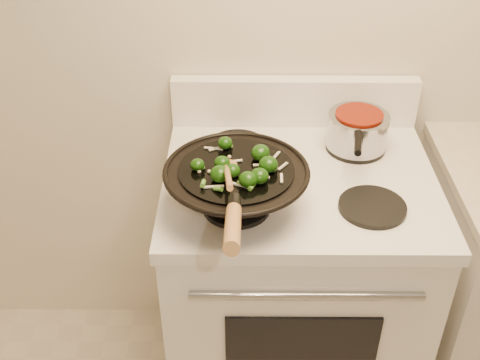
{
  "coord_description": "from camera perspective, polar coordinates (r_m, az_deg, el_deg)",
  "views": [
    {
      "loc": [
        -0.42,
        -0.24,
        1.91
      ],
      "look_at": [
        -0.43,
        1.01,
        1.02
      ],
      "focal_mm": 45.0,
      "sensor_mm": 36.0,
      "label": 1
    }
  ],
  "objects": [
    {
      "name": "wok",
      "position": [
        1.55,
        -0.35,
        -0.56
      ],
      "size": [
        0.38,
        0.62,
        0.25
      ],
      "color": "black",
      "rests_on": "stove"
    },
    {
      "name": "stove",
      "position": [
        2.02,
        4.95,
        -10.08
      ],
      "size": [
        0.78,
        0.67,
        1.08
      ],
      "color": "white",
      "rests_on": "ground"
    },
    {
      "name": "wooden_spoon",
      "position": [
        1.45,
        -1.23,
        0.86
      ],
      "size": [
        0.06,
        0.25,
        0.11
      ],
      "color": "#9D703D",
      "rests_on": "wok"
    },
    {
      "name": "saucepan",
      "position": [
        1.84,
        11.08,
        4.7
      ],
      "size": [
        0.18,
        0.29,
        0.11
      ],
      "color": "#999CA2",
      "rests_on": "stove"
    },
    {
      "name": "stirfry",
      "position": [
        1.51,
        0.33,
        1.44
      ],
      "size": [
        0.25,
        0.22,
        0.04
      ],
      "color": "#123608",
      "rests_on": "wok"
    }
  ]
}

